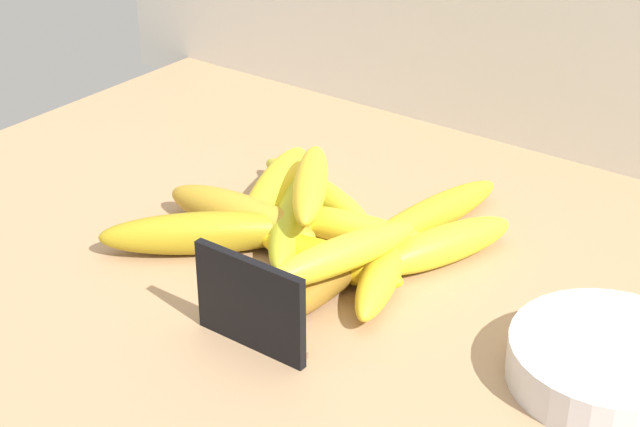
# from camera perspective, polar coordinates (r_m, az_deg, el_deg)

# --- Properties ---
(counter_top) EXTENTS (1.10, 0.76, 0.03)m
(counter_top) POSITION_cam_1_polar(r_m,az_deg,el_deg) (0.92, 1.17, -4.95)
(counter_top) COLOR tan
(counter_top) RESTS_ON ground
(chalkboard_sign) EXTENTS (0.11, 0.02, 0.08)m
(chalkboard_sign) POSITION_cam_1_polar(r_m,az_deg,el_deg) (0.82, -4.03, -5.38)
(chalkboard_sign) COLOR black
(chalkboard_sign) RESTS_ON counter_top
(fruit_bowl) EXTENTS (0.16, 0.16, 0.04)m
(fruit_bowl) POSITION_cam_1_polar(r_m,az_deg,el_deg) (0.82, 16.43, -8.27)
(fruit_bowl) COLOR silver
(fruit_bowl) RESTS_ON counter_top
(banana_0) EXTENTS (0.12, 0.21, 0.04)m
(banana_0) POSITION_cam_1_polar(r_m,az_deg,el_deg) (1.04, -2.60, 1.28)
(banana_0) COLOR yellow
(banana_0) RESTS_ON counter_top
(banana_1) EXTENTS (0.14, 0.20, 0.04)m
(banana_1) POSITION_cam_1_polar(r_m,az_deg,el_deg) (0.99, -1.44, -0.12)
(banana_1) COLOR gold
(banana_1) RESTS_ON counter_top
(banana_2) EXTENTS (0.18, 0.05, 0.04)m
(banana_2) POSITION_cam_1_polar(r_m,az_deg,el_deg) (0.99, -4.58, -0.10)
(banana_2) COLOR gold
(banana_2) RESTS_ON counter_top
(banana_3) EXTENTS (0.18, 0.08, 0.03)m
(banana_3) POSITION_cam_1_polar(r_m,az_deg,el_deg) (1.05, -0.31, 1.33)
(banana_3) COLOR gold
(banana_3) RESTS_ON counter_top
(banana_4) EXTENTS (0.09, 0.16, 0.04)m
(banana_4) POSITION_cam_1_polar(r_m,az_deg,el_deg) (0.95, 7.14, -1.82)
(banana_4) COLOR yellow
(banana_4) RESTS_ON counter_top
(banana_5) EXTENTS (0.07, 0.21, 0.04)m
(banana_5) POSITION_cam_1_polar(r_m,az_deg,el_deg) (1.00, 6.31, -0.18)
(banana_5) COLOR gold
(banana_5) RESTS_ON counter_top
(banana_6) EXTENTS (0.18, 0.07, 0.03)m
(banana_6) POSITION_cam_1_polar(r_m,az_deg,el_deg) (0.98, 1.72, -0.84)
(banana_6) COLOR yellow
(banana_6) RESTS_ON counter_top
(banana_7) EXTENTS (0.03, 0.15, 0.03)m
(banana_7) POSITION_cam_1_polar(r_m,az_deg,el_deg) (0.89, 0.25, -4.04)
(banana_7) COLOR olive
(banana_7) RESTS_ON counter_top
(banana_8) EXTENTS (0.10, 0.18, 0.04)m
(banana_8) POSITION_cam_1_polar(r_m,az_deg,el_deg) (0.91, 3.74, -3.01)
(banana_8) COLOR yellow
(banana_8) RESTS_ON counter_top
(banana_9) EXTENTS (0.18, 0.17, 0.04)m
(banana_9) POSITION_cam_1_polar(r_m,az_deg,el_deg) (0.96, -6.73, -1.12)
(banana_9) COLOR #AA8F1C
(banana_9) RESTS_ON counter_top
(banana_10) EXTENTS (0.16, 0.05, 0.03)m
(banana_10) POSITION_cam_1_polar(r_m,az_deg,el_deg) (0.92, 0.55, -2.70)
(banana_10) COLOR yellow
(banana_10) RESTS_ON counter_top
(banana_11) EXTENTS (0.12, 0.16, 0.03)m
(banana_11) POSITION_cam_1_polar(r_m,az_deg,el_deg) (0.97, -0.55, 1.72)
(banana_11) COLOR yellow
(banana_11) RESTS_ON banana_1
(banana_12) EXTENTS (0.08, 0.17, 0.03)m
(banana_12) POSITION_cam_1_polar(r_m,az_deg,el_deg) (0.87, 1.28, -2.36)
(banana_12) COLOR yellow
(banana_12) RESTS_ON banana_7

